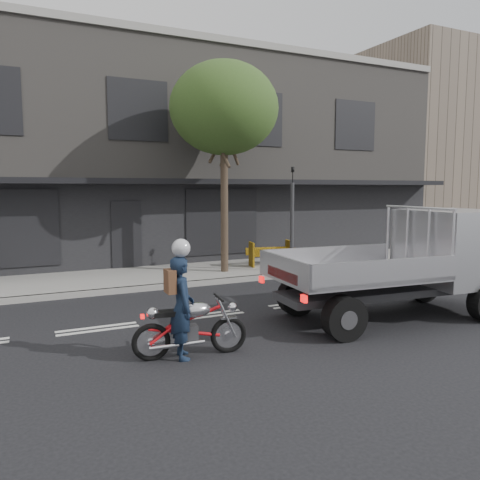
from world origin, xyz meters
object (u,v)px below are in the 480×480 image
flatbed_ute (436,252)px  construction_barrier (274,253)px  motorcycle (191,326)px  street_tree (224,109)px  rider (182,307)px  traffic_light_pole (292,225)px

flatbed_ute → construction_barrier: flatbed_ute is taller
motorcycle → construction_barrier: bearing=59.2°
street_tree → construction_barrier: (1.94, 0.22, -4.69)m
rider → flatbed_ute: 6.11m
street_tree → traffic_light_pole: (2.00, -0.85, -3.63)m
traffic_light_pole → rider: 7.92m
rider → construction_barrier: rider is taller
rider → construction_barrier: (5.49, 6.66, -0.27)m
street_tree → flatbed_ute: street_tree is taller
street_tree → motorcycle: size_ratio=3.45×
street_tree → rider: 8.58m
flatbed_ute → construction_barrier: size_ratio=3.44×
motorcycle → flatbed_ute: 6.00m
motorcycle → rider: 0.37m
motorcycle → construction_barrier: (5.33, 6.66, 0.07)m
motorcycle → construction_barrier: 8.53m
motorcycle → rider: bearing=-172.2°
traffic_light_pole → construction_barrier: (-0.06, 1.07, -1.06)m
street_tree → construction_barrier: 5.08m
street_tree → traffic_light_pole: bearing=-23.0°
flatbed_ute → rider: bearing=-173.1°
traffic_light_pole → motorcycle: 7.86m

